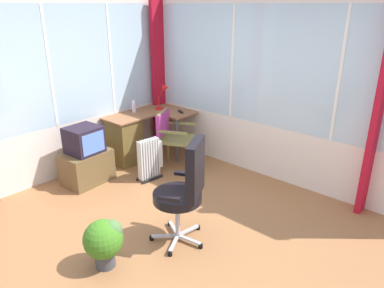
{
  "coord_description": "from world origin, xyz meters",
  "views": [
    {
      "loc": [
        -2.3,
        -2.25,
        2.33
      ],
      "look_at": [
        0.66,
        0.39,
        0.79
      ],
      "focal_mm": 33.69,
      "sensor_mm": 36.0,
      "label": 1
    }
  ],
  "objects_px": {
    "desk_lamp": "(164,92)",
    "wooden_armchair": "(170,132)",
    "potted_plant": "(104,240)",
    "tv_on_stand": "(86,158)",
    "space_heater": "(150,159)",
    "tv_remote": "(180,112)",
    "desk": "(128,137)",
    "spray_bottle": "(134,106)",
    "office_chair": "(185,186)"
  },
  "relations": [
    {
      "from": "desk",
      "to": "wooden_armchair",
      "type": "relative_size",
      "value": 1.46
    },
    {
      "from": "spray_bottle",
      "to": "office_chair",
      "type": "xyz_separation_m",
      "value": [
        -1.19,
        -2.2,
        -0.18
      ]
    },
    {
      "from": "spray_bottle",
      "to": "office_chair",
      "type": "relative_size",
      "value": 0.19
    },
    {
      "from": "wooden_armchair",
      "to": "space_heater",
      "type": "height_order",
      "value": "wooden_armchair"
    },
    {
      "from": "tv_on_stand",
      "to": "space_heater",
      "type": "distance_m",
      "value": 0.88
    },
    {
      "from": "desk",
      "to": "tv_on_stand",
      "type": "height_order",
      "value": "tv_on_stand"
    },
    {
      "from": "desk",
      "to": "tv_on_stand",
      "type": "bearing_deg",
      "value": -170.66
    },
    {
      "from": "desk",
      "to": "spray_bottle",
      "type": "bearing_deg",
      "value": 25.6
    },
    {
      "from": "tv_remote",
      "to": "wooden_armchair",
      "type": "distance_m",
      "value": 0.51
    },
    {
      "from": "desk_lamp",
      "to": "desk",
      "type": "bearing_deg",
      "value": 173.09
    },
    {
      "from": "tv_remote",
      "to": "wooden_armchair",
      "type": "bearing_deg",
      "value": -128.26
    },
    {
      "from": "office_chair",
      "to": "potted_plant",
      "type": "height_order",
      "value": "office_chair"
    },
    {
      "from": "tv_on_stand",
      "to": "spray_bottle",
      "type": "bearing_deg",
      "value": 13.32
    },
    {
      "from": "office_chair",
      "to": "tv_on_stand",
      "type": "bearing_deg",
      "value": 87.43
    },
    {
      "from": "desk",
      "to": "spray_bottle",
      "type": "distance_m",
      "value": 0.52
    },
    {
      "from": "tv_on_stand",
      "to": "potted_plant",
      "type": "bearing_deg",
      "value": -118.13
    },
    {
      "from": "desk_lamp",
      "to": "tv_remote",
      "type": "distance_m",
      "value": 0.43
    },
    {
      "from": "wooden_armchair",
      "to": "potted_plant",
      "type": "xyz_separation_m",
      "value": [
        -2.02,
        -1.16,
        -0.27
      ]
    },
    {
      "from": "wooden_armchair",
      "to": "tv_on_stand",
      "type": "bearing_deg",
      "value": 157.4
    },
    {
      "from": "potted_plant",
      "to": "tv_on_stand",
      "type": "bearing_deg",
      "value": 61.87
    },
    {
      "from": "spray_bottle",
      "to": "potted_plant",
      "type": "bearing_deg",
      "value": -136.14
    },
    {
      "from": "space_heater",
      "to": "desk",
      "type": "bearing_deg",
      "value": 75.48
    },
    {
      "from": "desk",
      "to": "space_heater",
      "type": "bearing_deg",
      "value": -104.52
    },
    {
      "from": "desk_lamp",
      "to": "potted_plant",
      "type": "bearing_deg",
      "value": -145.36
    },
    {
      "from": "tv_remote",
      "to": "wooden_armchair",
      "type": "relative_size",
      "value": 0.17
    },
    {
      "from": "spray_bottle",
      "to": "tv_on_stand",
      "type": "distance_m",
      "value": 1.22
    },
    {
      "from": "tv_on_stand",
      "to": "desk_lamp",
      "type": "bearing_deg",
      "value": 1.89
    },
    {
      "from": "desk_lamp",
      "to": "potted_plant",
      "type": "relative_size",
      "value": 0.85
    },
    {
      "from": "spray_bottle",
      "to": "wooden_armchair",
      "type": "xyz_separation_m",
      "value": [
        0.05,
        -0.74,
        -0.27
      ]
    },
    {
      "from": "wooden_armchair",
      "to": "desk_lamp",
      "type": "bearing_deg",
      "value": 51.56
    },
    {
      "from": "desk",
      "to": "tv_remote",
      "type": "height_order",
      "value": "tv_remote"
    },
    {
      "from": "desk_lamp",
      "to": "space_heater",
      "type": "bearing_deg",
      "value": -145.28
    },
    {
      "from": "wooden_armchair",
      "to": "tv_on_stand",
      "type": "height_order",
      "value": "wooden_armchair"
    },
    {
      "from": "wooden_armchair",
      "to": "space_heater",
      "type": "bearing_deg",
      "value": -168.46
    },
    {
      "from": "desk_lamp",
      "to": "space_heater",
      "type": "distance_m",
      "value": 1.31
    },
    {
      "from": "desk",
      "to": "potted_plant",
      "type": "xyz_separation_m",
      "value": [
        -1.72,
        -1.78,
        -0.11
      ]
    },
    {
      "from": "desk",
      "to": "office_chair",
      "type": "bearing_deg",
      "value": -114.21
    },
    {
      "from": "wooden_armchair",
      "to": "tv_on_stand",
      "type": "relative_size",
      "value": 1.07
    },
    {
      "from": "tv_remote",
      "to": "office_chair",
      "type": "relative_size",
      "value": 0.13
    },
    {
      "from": "spray_bottle",
      "to": "office_chair",
      "type": "bearing_deg",
      "value": -118.35
    },
    {
      "from": "desk_lamp",
      "to": "wooden_armchair",
      "type": "height_order",
      "value": "desk_lamp"
    },
    {
      "from": "desk_lamp",
      "to": "office_chair",
      "type": "bearing_deg",
      "value": -129.78
    },
    {
      "from": "space_heater",
      "to": "desk_lamp",
      "type": "bearing_deg",
      "value": 34.72
    },
    {
      "from": "desk_lamp",
      "to": "wooden_armchair",
      "type": "bearing_deg",
      "value": -128.44
    },
    {
      "from": "spray_bottle",
      "to": "tv_on_stand",
      "type": "bearing_deg",
      "value": -166.68
    },
    {
      "from": "space_heater",
      "to": "potted_plant",
      "type": "distance_m",
      "value": 1.87
    },
    {
      "from": "wooden_armchair",
      "to": "space_heater",
      "type": "distance_m",
      "value": 0.56
    },
    {
      "from": "spray_bottle",
      "to": "wooden_armchair",
      "type": "relative_size",
      "value": 0.25
    },
    {
      "from": "office_chair",
      "to": "potted_plant",
      "type": "relative_size",
      "value": 2.33
    },
    {
      "from": "spray_bottle",
      "to": "office_chair",
      "type": "distance_m",
      "value": 2.5
    }
  ]
}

